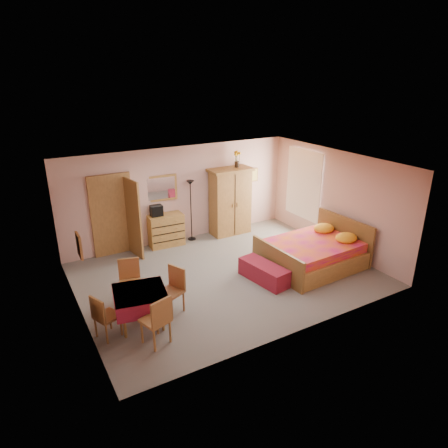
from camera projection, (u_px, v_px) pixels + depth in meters
floor at (227, 275)px, 9.28m from camera, size 6.50×6.50×0.00m
ceiling at (227, 165)px, 8.34m from camera, size 6.50×6.50×0.00m
wall_back at (181, 194)px, 10.83m from camera, size 6.50×0.10×2.60m
wall_front at (301, 268)px, 6.79m from camera, size 6.50×0.10×2.60m
wall_left at (74, 254)px, 7.30m from camera, size 0.10×5.00×2.60m
wall_right at (335, 200)px, 10.32m from camera, size 0.10×5.00×2.60m
doorway at (112, 216)px, 10.02m from camera, size 1.06×0.12×2.15m
window at (304, 184)px, 11.22m from camera, size 0.08×1.40×1.95m
picture_left at (79, 246)px, 6.68m from camera, size 0.04×0.32×0.42m
picture_back at (253, 175)px, 11.81m from camera, size 0.30×0.04×0.40m
chest_of_drawers at (166, 230)px, 10.71m from camera, size 0.95×0.51×0.87m
wall_mirror at (161, 188)px, 10.48m from camera, size 0.89×0.12×0.70m
stereo at (156, 211)px, 10.43m from camera, size 0.32×0.24×0.29m
floor_lamp at (191, 211)px, 10.92m from camera, size 0.24×0.24×1.70m
wardrobe at (230, 202)px, 11.34m from camera, size 1.22×0.63×1.92m
sunflower_vase at (237, 159)px, 11.04m from camera, size 0.20×0.20×0.46m
bed at (312, 246)px, 9.52m from camera, size 2.33×1.87×1.05m
bench at (264, 272)px, 8.95m from camera, size 0.64×1.29×0.41m
dining_table at (141, 308)px, 7.39m from camera, size 1.09×1.09×0.68m
chair_south at (155, 320)px, 6.81m from camera, size 0.53×0.53×0.93m
chair_north at (130, 283)px, 7.98m from camera, size 0.52×0.52×0.93m
chair_west at (107, 316)px, 7.00m from camera, size 0.50×0.50×0.85m
chair_east at (171, 291)px, 7.69m from camera, size 0.55×0.55×0.92m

